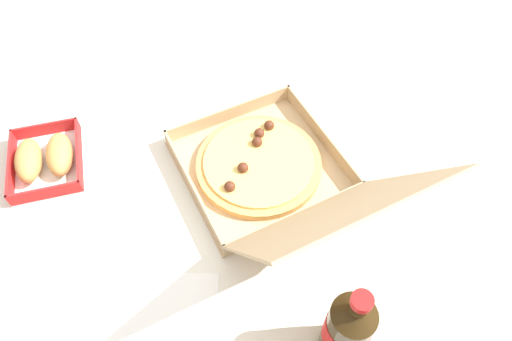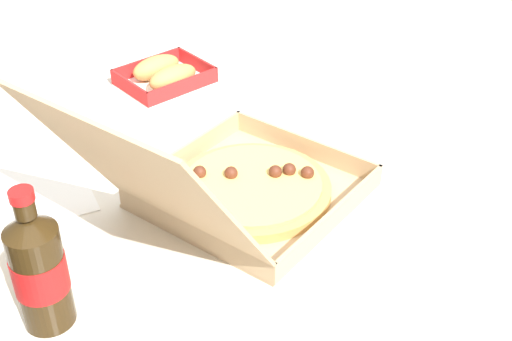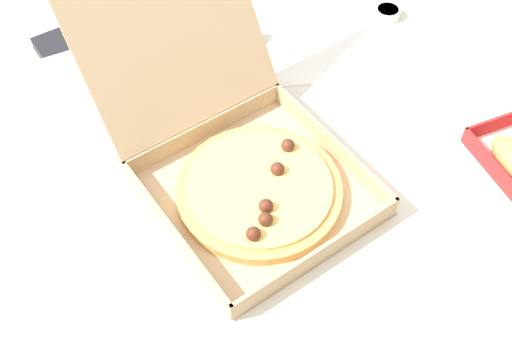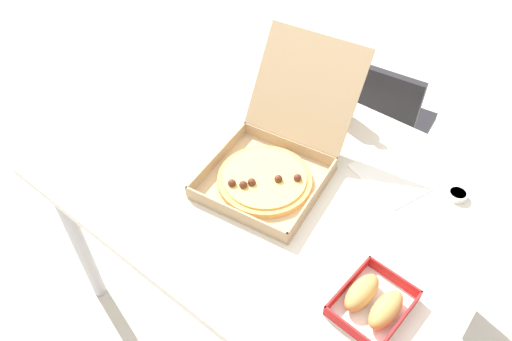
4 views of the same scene
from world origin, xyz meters
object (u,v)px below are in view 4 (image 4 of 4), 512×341
Objects in this scene: cola_bottle at (339,91)px; dipping_sauce_cup at (457,195)px; bread_side_box at (373,302)px; chair at (373,126)px; pizza_box_open at (272,162)px; paper_menu at (389,177)px.

cola_bottle reaches higher than dipping_sauce_cup.
dipping_sauce_cup is (0.02, 0.46, -0.01)m from bread_side_box.
chair is 14.82× the size of dipping_sauce_cup.
pizza_box_open is 0.35m from paper_menu.
bread_side_box is 0.95× the size of paper_menu.
bread_side_box is at bearing -47.89° from paper_menu.
pizza_box_open reaches higher than bread_side_box.
cola_bottle is at bearing 129.09° from bread_side_box.
paper_menu is (0.29, -0.16, -0.09)m from cola_bottle.
paper_menu is 3.75× the size of dipping_sauce_cup.
chair is at bearing 136.49° from dipping_sauce_cup.
pizza_box_open reaches higher than cola_bottle.
dipping_sauce_cup is (0.46, -0.44, 0.29)m from chair.
chair is at bearing 87.86° from cola_bottle.
pizza_box_open is 0.36m from cola_bottle.
cola_bottle is 0.34m from paper_menu.
chair is 3.71× the size of cola_bottle.
pizza_box_open is at bearing 156.13° from bread_side_box.
bread_side_box is at bearing -23.87° from pizza_box_open.
chair is 1.51× the size of pizza_box_open.
chair is at bearing 89.00° from pizza_box_open.
chair is 4.17× the size of bread_side_box.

